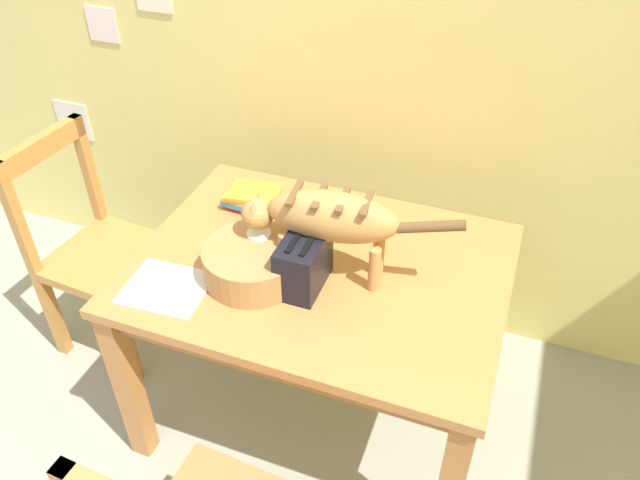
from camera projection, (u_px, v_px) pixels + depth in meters
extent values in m
cube|color=#EBDC7A|center=(373.00, 30.00, 2.20)|extent=(4.95, 0.10, 2.50)
cube|color=white|center=(73.00, 120.00, 2.91)|extent=(0.18, 0.01, 0.18)
cube|color=white|center=(102.00, 24.00, 2.53)|extent=(0.14, 0.01, 0.14)
cube|color=#BE7C41|center=(320.00, 269.00, 1.98)|extent=(1.18, 0.89, 0.03)
cube|color=#AF723C|center=(320.00, 281.00, 2.01)|extent=(1.10, 0.81, 0.07)
cube|color=#BE7C41|center=(129.00, 386.00, 2.07)|extent=(0.07, 0.07, 0.70)
cube|color=#BE7C41|center=(234.00, 249.00, 2.64)|extent=(0.07, 0.07, 0.70)
cube|color=#BE7C41|center=(488.00, 311.00, 2.35)|extent=(0.07, 0.07, 0.70)
ellipsoid|color=tan|center=(332.00, 217.00, 1.80)|extent=(0.41, 0.18, 0.16)
cube|color=brown|center=(367.00, 204.00, 1.74)|extent=(0.03, 0.13, 0.01)
cube|color=brown|center=(343.00, 200.00, 1.75)|extent=(0.03, 0.13, 0.01)
cube|color=brown|center=(319.00, 197.00, 1.77)|extent=(0.03, 0.13, 0.01)
cube|color=brown|center=(296.00, 194.00, 1.78)|extent=(0.03, 0.13, 0.01)
cylinder|color=tan|center=(285.00, 255.00, 1.89)|extent=(0.04, 0.04, 0.15)
cylinder|color=tan|center=(292.00, 240.00, 1.94)|extent=(0.04, 0.04, 0.15)
cylinder|color=tan|center=(374.00, 269.00, 1.83)|extent=(0.04, 0.04, 0.15)
cylinder|color=tan|center=(379.00, 254.00, 1.89)|extent=(0.04, 0.04, 0.15)
sphere|color=tan|center=(257.00, 214.00, 1.86)|extent=(0.10, 0.10, 0.10)
cone|color=tan|center=(253.00, 207.00, 1.82)|extent=(0.04, 0.04, 0.04)
cone|color=tan|center=(260.00, 197.00, 1.86)|extent=(0.04, 0.04, 0.04)
cylinder|color=brown|center=(431.00, 227.00, 1.73)|extent=(0.20, 0.05, 0.08)
cylinder|color=#295EAF|center=(261.00, 257.00, 1.97)|extent=(0.20, 0.20, 0.04)
cylinder|color=white|center=(260.00, 243.00, 1.93)|extent=(0.08, 0.08, 0.08)
torus|color=white|center=(274.00, 245.00, 1.92)|extent=(0.06, 0.01, 0.06)
cube|color=silver|center=(167.00, 288.00, 1.88)|extent=(0.26, 0.23, 0.01)
cube|color=red|center=(253.00, 202.00, 2.23)|extent=(0.19, 0.15, 0.02)
cube|color=#3B91CD|center=(251.00, 200.00, 2.21)|extent=(0.18, 0.14, 0.02)
cube|color=gold|center=(252.00, 195.00, 2.20)|extent=(0.18, 0.13, 0.02)
cube|color=#F8AE2F|center=(254.00, 192.00, 2.18)|extent=(0.19, 0.15, 0.01)
cylinder|color=#B18149|center=(253.00, 263.00, 1.89)|extent=(0.31, 0.31, 0.11)
cylinder|color=#4F3A20|center=(253.00, 261.00, 1.89)|extent=(0.25, 0.25, 0.09)
cube|color=black|center=(303.00, 263.00, 1.84)|extent=(0.12, 0.20, 0.17)
cube|color=black|center=(296.00, 238.00, 1.79)|extent=(0.02, 0.14, 0.01)
cube|color=black|center=(310.00, 242.00, 1.78)|extent=(0.02, 0.14, 0.01)
cube|color=#BE823D|center=(108.00, 258.00, 2.46)|extent=(0.45, 0.45, 0.04)
cube|color=#BE823D|center=(40.00, 148.00, 2.24)|extent=(0.07, 0.42, 0.08)
cube|color=#BE823D|center=(89.00, 170.00, 2.50)|extent=(0.04, 0.04, 0.48)
cube|color=#BE823D|center=(17.00, 220.00, 2.23)|extent=(0.04, 0.04, 0.48)
cube|color=#BE823D|center=(182.00, 285.00, 2.67)|extent=(0.04, 0.04, 0.42)
cube|color=#BE823D|center=(127.00, 344.00, 2.40)|extent=(0.04, 0.04, 0.42)
cube|color=#BE823D|center=(114.00, 262.00, 2.80)|extent=(0.04, 0.04, 0.42)
cube|color=#BE823D|center=(54.00, 315.00, 2.53)|extent=(0.04, 0.04, 0.42)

